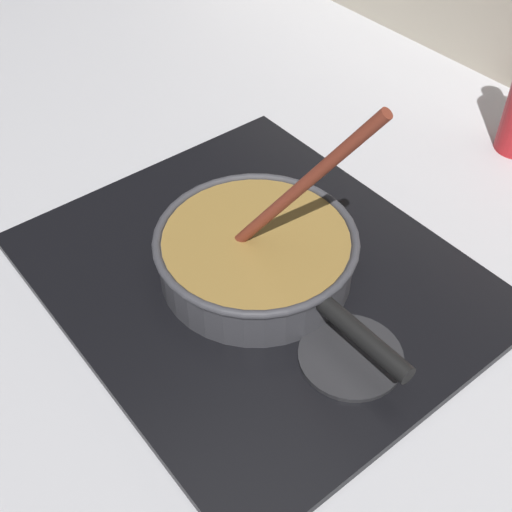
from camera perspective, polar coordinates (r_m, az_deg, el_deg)
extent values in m
cube|color=#B7B7BC|center=(0.83, -5.09, -7.99)|extent=(2.40, 1.60, 0.04)
cube|color=black|center=(0.87, 0.00, -1.68)|extent=(0.56, 0.48, 0.01)
torus|color=#592D0C|center=(0.86, 0.00, -1.23)|extent=(0.16, 0.16, 0.01)
cylinder|color=#262628|center=(0.78, 8.09, -8.47)|extent=(0.12, 0.12, 0.01)
cylinder|color=#38383D|center=(0.84, 0.00, 0.00)|extent=(0.25, 0.25, 0.06)
cylinder|color=olive|center=(0.84, 0.00, 0.19)|extent=(0.23, 0.23, 0.05)
torus|color=#38383D|center=(0.82, 0.00, 1.48)|extent=(0.26, 0.26, 0.01)
cylinder|color=black|center=(0.74, 9.20, -6.91)|extent=(0.13, 0.02, 0.02)
cylinder|color=beige|center=(0.82, -5.36, -0.01)|extent=(0.03, 0.03, 0.01)
cylinder|color=#E5CC7A|center=(0.86, 2.68, 2.64)|extent=(0.03, 0.03, 0.01)
cylinder|color=#E5CC7A|center=(0.84, -0.80, 1.42)|extent=(0.03, 0.03, 0.01)
cylinder|color=beige|center=(0.79, 0.02, -1.83)|extent=(0.03, 0.03, 0.01)
cylinder|color=maroon|center=(0.73, 3.69, 5.75)|extent=(0.17, 0.09, 0.25)
cube|color=brown|center=(0.84, -1.92, 0.96)|extent=(0.05, 0.04, 0.01)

